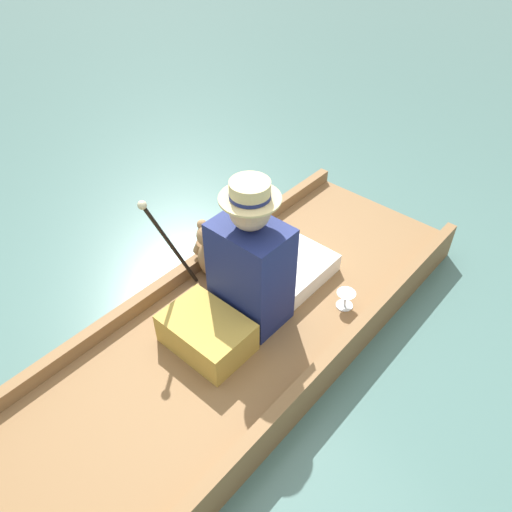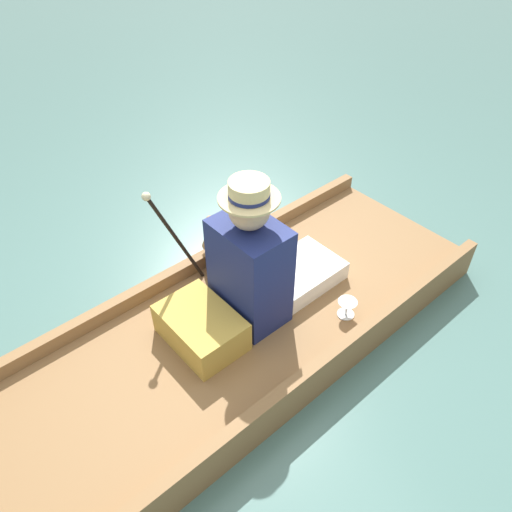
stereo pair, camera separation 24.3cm
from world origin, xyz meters
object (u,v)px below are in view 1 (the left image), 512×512
object	(u,v)px
seated_person	(260,264)
wine_glass	(346,297)
teddy_bear	(210,251)
walking_cane	(166,238)

from	to	relation	value
seated_person	wine_glass	xyz separation A→B (m)	(0.35, 0.30, -0.23)
wine_glass	seated_person	bearing A→B (deg)	-139.30
seated_person	teddy_bear	size ratio (longest dim) A/B	2.23
teddy_bear	wine_glass	world-z (taller)	teddy_bear
seated_person	walking_cane	world-z (taller)	seated_person
teddy_bear	wine_glass	distance (m)	0.78
wine_glass	teddy_bear	bearing A→B (deg)	-157.94
seated_person	wine_glass	size ratio (longest dim) A/B	8.04
seated_person	teddy_bear	world-z (taller)	seated_person
teddy_bear	walking_cane	bearing A→B (deg)	-95.72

